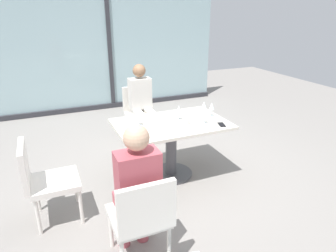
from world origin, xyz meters
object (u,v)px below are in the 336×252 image
object	(u,v)px
chair_front_left	(141,215)
person_near_window	(141,100)
chair_side_end	(44,177)
coffee_cup	(186,121)
dining_table_main	(171,136)
cell_phone_on_table	(222,125)
wine_glass_1	(139,115)
person_front_left	(136,187)
wine_glass_5	(205,113)
wine_glass_2	(204,105)
wine_glass_0	(179,110)
chair_near_window	(140,111)
wine_glass_3	(134,128)
wine_glass_4	(212,106)

from	to	relation	value
chair_front_left	person_near_window	distance (m)	2.58
chair_side_end	coffee_cup	xyz separation A→B (m)	(1.67, 0.21, 0.28)
dining_table_main	cell_phone_on_table	world-z (taller)	cell_phone_on_table
wine_glass_1	cell_phone_on_table	size ratio (longest dim) A/B	1.28
person_front_left	cell_phone_on_table	world-z (taller)	person_front_left
wine_glass_5	cell_phone_on_table	distance (m)	0.25
person_near_window	cell_phone_on_table	distance (m)	1.57
chair_side_end	wine_glass_2	size ratio (longest dim) A/B	4.70
wine_glass_0	wine_glass_5	bearing A→B (deg)	-46.04
dining_table_main	chair_side_end	world-z (taller)	chair_side_end
chair_near_window	chair_side_end	xyz separation A→B (m)	(-1.52, -1.61, 0.00)
wine_glass_1	coffee_cup	distance (m)	0.57
wine_glass_2	cell_phone_on_table	size ratio (longest dim) A/B	1.28
wine_glass_3	cell_phone_on_table	world-z (taller)	wine_glass_3
wine_glass_4	cell_phone_on_table	xyz separation A→B (m)	(-0.05, -0.33, -0.13)
chair_near_window	coffee_cup	xyz separation A→B (m)	(0.14, -1.40, 0.28)
wine_glass_3	dining_table_main	bearing A→B (deg)	27.82
coffee_cup	person_near_window	bearing A→B (deg)	96.33
wine_glass_2	chair_near_window	bearing A→B (deg)	114.08
wine_glass_3	coffee_cup	xyz separation A→B (m)	(0.71, 0.17, -0.09)
wine_glass_4	wine_glass_5	xyz separation A→B (m)	(-0.21, -0.20, 0.00)
chair_side_end	coffee_cup	bearing A→B (deg)	7.18
chair_side_end	wine_glass_5	size ratio (longest dim) A/B	4.70
person_near_window	wine_glass_3	bearing A→B (deg)	-111.14
wine_glass_1	wine_glass_3	world-z (taller)	same
dining_table_main	wine_glass_4	size ratio (longest dim) A/B	7.45
wine_glass_5	wine_glass_2	bearing A→B (deg)	62.85
person_near_window	wine_glass_0	world-z (taller)	person_near_window
wine_glass_0	wine_glass_3	size ratio (longest dim) A/B	1.00
wine_glass_1	dining_table_main	bearing A→B (deg)	-11.48
cell_phone_on_table	wine_glass_4	bearing A→B (deg)	96.65
wine_glass_3	wine_glass_4	xyz separation A→B (m)	(1.15, 0.32, 0.00)
chair_near_window	wine_glass_1	size ratio (longest dim) A/B	4.70
chair_side_end	chair_front_left	bearing A→B (deg)	-53.33
person_front_left	person_near_window	distance (m)	2.47
wine_glass_0	person_near_window	bearing A→B (deg)	97.09
wine_glass_0	wine_glass_5	world-z (taller)	same
chair_near_window	wine_glass_4	world-z (taller)	wine_glass_4
chair_front_left	wine_glass_3	distance (m)	1.07
dining_table_main	person_front_left	xyz separation A→B (m)	(-0.82, -1.16, 0.14)
chair_front_left	wine_glass_3	size ratio (longest dim) A/B	4.70
person_front_left	coffee_cup	size ratio (longest dim) A/B	14.00
wine_glass_1	chair_near_window	bearing A→B (deg)	72.10
wine_glass_4	wine_glass_5	size ratio (longest dim) A/B	1.00
coffee_cup	chair_side_end	bearing A→B (deg)	-172.82
wine_glass_0	wine_glass_3	xyz separation A→B (m)	(-0.70, -0.37, 0.00)
chair_side_end	wine_glass_5	xyz separation A→B (m)	(1.90, 0.16, 0.37)
dining_table_main	wine_glass_5	xyz separation A→B (m)	(0.37, -0.18, 0.31)
wine_glass_2	wine_glass_5	size ratio (longest dim) A/B	1.00
person_front_left	wine_glass_2	world-z (taller)	person_front_left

